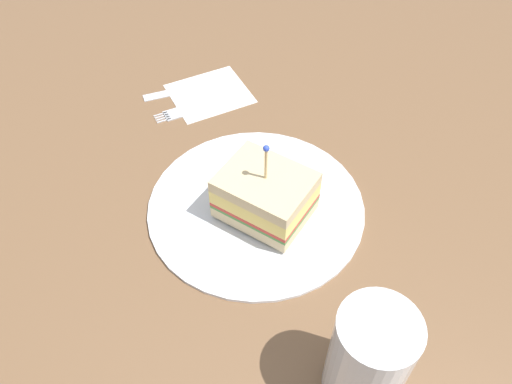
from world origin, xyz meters
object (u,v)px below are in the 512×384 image
object	(u,v)px
plate	(256,205)
knife	(182,90)
napkin	(210,93)
drink_glass	(368,361)
sandwich_half_center	(265,195)
fork	(188,109)

from	to	relation	value
plate	knife	world-z (taller)	plate
napkin	knife	distance (cm)	4.11
plate	napkin	world-z (taller)	plate
drink_glass	napkin	size ratio (longest dim) A/B	1.05
drink_glass	knife	world-z (taller)	drink_glass
sandwich_half_center	napkin	bearing A→B (deg)	111.03
plate	knife	distance (cm)	24.67
sandwich_half_center	fork	distance (cm)	21.97
sandwich_half_center	drink_glass	bearing A→B (deg)	-64.89
napkin	fork	xyz separation A→B (cm)	(-2.72, -3.77, 0.10)
sandwich_half_center	knife	xyz separation A→B (cm)	(-12.63, 22.92, -3.49)
plate	fork	xyz separation A→B (cm)	(-10.21, 17.40, -0.24)
drink_glass	fork	size ratio (longest dim) A/B	0.98
plate	napkin	distance (cm)	22.46
drink_glass	knife	size ratio (longest dim) A/B	0.90
sandwich_half_center	drink_glass	distance (cm)	21.49
napkin	knife	bearing A→B (deg)	171.24
napkin	fork	world-z (taller)	fork
sandwich_half_center	napkin	distance (cm)	24.15
plate	sandwich_half_center	xyz separation A→B (cm)	(1.08, -1.13, 3.26)
fork	knife	world-z (taller)	same
plate	napkin	size ratio (longest dim) A/B	2.36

